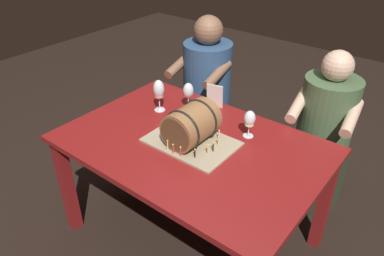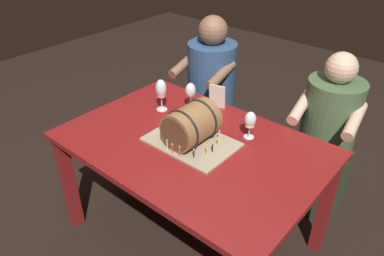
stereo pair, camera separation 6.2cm
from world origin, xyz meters
TOP-DOWN VIEW (x-y plane):
  - ground_plane at (0.00, 0.00)m, footprint 8.00×8.00m
  - dining_table at (0.00, 0.00)m, footprint 1.47×0.99m
  - barrel_cake at (0.00, -0.01)m, footprint 0.49×0.34m
  - wine_glass_white at (0.22, 0.25)m, footprint 0.07×0.07m
  - wine_glass_empty at (-0.26, 0.29)m, footprint 0.07×0.07m
  - wine_glass_rose at (-0.40, 0.16)m, footprint 0.07×0.07m
  - menu_card at (-0.14, 0.42)m, footprint 0.11×0.04m
  - person_seated_left at (-0.48, 0.79)m, footprint 0.43×0.50m
  - person_seated_right at (0.48, 0.79)m, footprint 0.43×0.51m

SIDE VIEW (x-z plane):
  - ground_plane at x=0.00m, z-range 0.00..0.00m
  - person_seated_right at x=0.48m, z-range -0.04..1.13m
  - person_seated_left at x=-0.48m, z-range -0.02..1.19m
  - dining_table at x=0.00m, z-range 0.27..1.02m
  - menu_card at x=-0.14m, z-range 0.74..0.90m
  - barrel_cake at x=0.00m, z-range 0.73..0.97m
  - wine_glass_white at x=0.22m, z-range 0.77..0.94m
  - wine_glass_empty at x=-0.26m, z-range 0.78..0.97m
  - wine_glass_rose at x=-0.40m, z-range 0.78..0.99m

